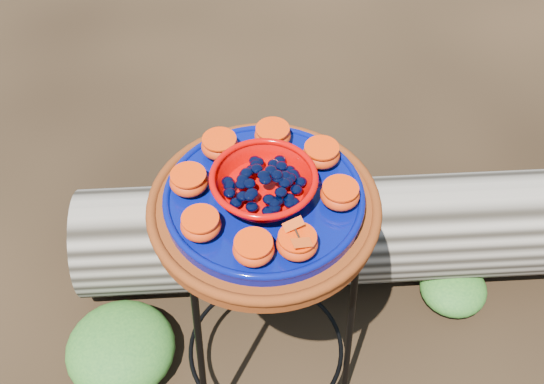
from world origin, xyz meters
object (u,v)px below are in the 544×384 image
object	(u,v)px
driftwood_log	(367,230)
cobalt_plate	(264,200)
red_bowl	(264,186)
terracotta_saucer	(264,210)
plant_stand	(265,307)

from	to	relation	value
driftwood_log	cobalt_plate	bearing A→B (deg)	-143.63
red_bowl	terracotta_saucer	bearing A→B (deg)	0.00
red_bowl	driftwood_log	distance (m)	0.80
cobalt_plate	terracotta_saucer	bearing A→B (deg)	0.00
terracotta_saucer	cobalt_plate	size ratio (longest dim) A/B	1.17
driftwood_log	red_bowl	bearing A→B (deg)	-143.63
terracotta_saucer	red_bowl	distance (m)	0.07
plant_stand	terracotta_saucer	size ratio (longest dim) A/B	1.53
cobalt_plate	red_bowl	bearing A→B (deg)	0.00
red_bowl	driftwood_log	size ratio (longest dim) A/B	0.12
driftwood_log	terracotta_saucer	bearing A→B (deg)	-143.63
cobalt_plate	red_bowl	size ratio (longest dim) A/B	2.00
terracotta_saucer	driftwood_log	distance (m)	0.74
plant_stand	terracotta_saucer	distance (m)	0.37
red_bowl	driftwood_log	bearing A→B (deg)	36.37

